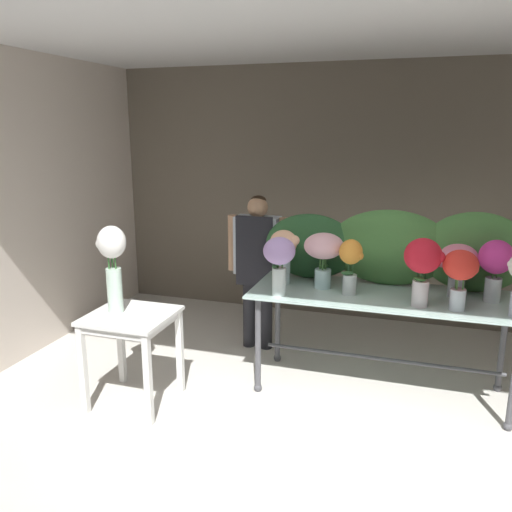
{
  "coord_description": "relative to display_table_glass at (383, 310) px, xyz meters",
  "views": [
    {
      "loc": [
        0.67,
        -2.45,
        2.17
      ],
      "look_at": [
        -0.52,
        1.28,
        1.2
      ],
      "focal_mm": 36.43,
      "sensor_mm": 36.0,
      "label": 1
    }
  ],
  "objects": [
    {
      "name": "ground_plane",
      "position": [
        -0.44,
        0.07,
        -0.73
      ],
      "size": [
        7.71,
        7.71,
        0.0
      ],
      "primitive_type": "plane",
      "color": "silver"
    },
    {
      "name": "wall_back",
      "position": [
        -0.44,
        1.82,
        0.71
      ],
      "size": [
        5.87,
        0.12,
        2.87
      ],
      "primitive_type": "cube",
      "color": "#706656",
      "rests_on": "ground"
    },
    {
      "name": "wall_left",
      "position": [
        -3.37,
        0.07,
        0.71
      ],
      "size": [
        0.12,
        3.63,
        2.87
      ],
      "primitive_type": "cube",
      "color": "beige",
      "rests_on": "ground"
    },
    {
      "name": "ceiling_slab",
      "position": [
        -0.44,
        0.07,
        2.2
      ],
      "size": [
        5.99,
        3.63,
        0.12
      ],
      "primitive_type": "cube",
      "color": "silver",
      "rests_on": "wall_back"
    },
    {
      "name": "display_table_glass",
      "position": [
        0.0,
        0.0,
        0.0
      ],
      "size": [
        2.14,
        0.82,
        0.87
      ],
      "color": "#AAC8C0",
      "rests_on": "ground"
    },
    {
      "name": "side_table_white",
      "position": [
        -1.87,
        -0.78,
        -0.08
      ],
      "size": [
        0.64,
        0.62,
        0.76
      ],
      "color": "white",
      "rests_on": "ground"
    },
    {
      "name": "florist",
      "position": [
        -1.25,
        0.56,
        0.22
      ],
      "size": [
        0.61,
        0.24,
        1.54
      ],
      "color": "#232328",
      "rests_on": "ground"
    },
    {
      "name": "foliage_backdrop",
      "position": [
        0.01,
        0.29,
        0.45
      ],
      "size": [
        2.19,
        0.28,
        0.66
      ],
      "color": "#28562D",
      "rests_on": "display_table_glass"
    },
    {
      "name": "vase_crimson_roses",
      "position": [
        0.28,
        -0.22,
        0.48
      ],
      "size": [
        0.29,
        0.28,
        0.52
      ],
      "color": "silver",
      "rests_on": "display_table_glass"
    },
    {
      "name": "vase_scarlet_tulips",
      "position": [
        0.54,
        -0.22,
        0.43
      ],
      "size": [
        0.25,
        0.25,
        0.46
      ],
      "color": "silver",
      "rests_on": "display_table_glass"
    },
    {
      "name": "vase_lilac_snapdragons",
      "position": [
        -0.8,
        -0.28,
        0.44
      ],
      "size": [
        0.26,
        0.26,
        0.48
      ],
      "color": "silver",
      "rests_on": "display_table_glass"
    },
    {
      "name": "vase_sunset_dahlias",
      "position": [
        -0.27,
        -0.09,
        0.41
      ],
      "size": [
        0.2,
        0.19,
        0.45
      ],
      "color": "silver",
      "rests_on": "display_table_glass"
    },
    {
      "name": "vase_blush_stock",
      "position": [
        -0.5,
        0.02,
        0.45
      ],
      "size": [
        0.33,
        0.33,
        0.47
      ],
      "color": "silver",
      "rests_on": "display_table_glass"
    },
    {
      "name": "vase_magenta_carnations",
      "position": [
        0.81,
        0.07,
        0.44
      ],
      "size": [
        0.26,
        0.26,
        0.49
      ],
      "color": "silver",
      "rests_on": "display_table_glass"
    },
    {
      "name": "vase_rosy_ranunculus",
      "position": [
        0.55,
        0.11,
        0.41
      ],
      "size": [
        0.34,
        0.29,
        0.43
      ],
      "color": "silver",
      "rests_on": "display_table_glass"
    },
    {
      "name": "vase_peach_freesia",
      "position": [
        -0.85,
        0.05,
        0.42
      ],
      "size": [
        0.26,
        0.24,
        0.47
      ],
      "color": "silver",
      "rests_on": "display_table_glass"
    },
    {
      "name": "vase_white_roses_tall",
      "position": [
        -2.0,
        -0.78,
        0.45
      ],
      "size": [
        0.24,
        0.22,
        0.69
      ],
      "color": "silver",
      "rests_on": "side_table_white"
    }
  ]
}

